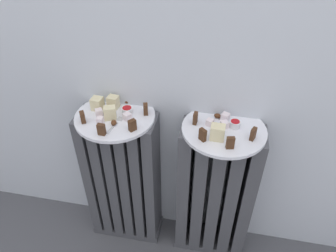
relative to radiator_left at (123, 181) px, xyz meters
The scene contains 30 objects.
radiator_left is the anchor object (origin of this frame).
radiator_right 0.40m from the radiator_left, ahead, with size 0.32×0.14×0.67m.
plate_left 0.34m from the radiator_left, ahead, with size 0.29×0.29×0.01m, color white.
plate_right 0.53m from the radiator_left, ahead, with size 0.29×0.29×0.01m, color white.
dark_cake_slice_left_0 0.39m from the radiator_left, 147.98° to the right, with size 0.03×0.02×0.04m, color #472B19.
dark_cake_slice_left_1 0.39m from the radiator_left, 93.35° to the right, with size 0.03×0.02×0.04m, color #472B19.
dark_cake_slice_left_2 0.39m from the radiator_left, 38.73° to the right, with size 0.03×0.02×0.04m, color #472B19.
dark_cake_slice_left_3 0.39m from the radiator_left, 15.90° to the left, with size 0.03×0.02×0.04m, color #472B19.
marble_cake_slice_left_0 0.38m from the radiator_left, 112.26° to the right, with size 0.04×0.03×0.05m, color beige.
marble_cake_slice_left_1 0.38m from the radiator_left, 159.99° to the left, with size 0.04×0.04×0.05m, color beige.
marble_cake_slice_left_2 0.38m from the radiator_left, 112.72° to the left, with size 0.04×0.03×0.05m, color beige.
turkish_delight_left_0 0.36m from the radiator_left, 146.30° to the left, with size 0.02×0.02×0.02m, color white.
turkish_delight_left_1 0.37m from the radiator_left, 15.54° to the right, with size 0.02×0.02×0.02m, color white.
turkish_delight_left_2 0.37m from the radiator_left, 124.29° to the right, with size 0.02×0.02×0.02m, color white.
turkish_delight_left_3 0.37m from the radiator_left, behind, with size 0.02×0.02×0.02m, color white.
medjool_date_left_0 0.37m from the radiator_left, 73.34° to the left, with size 0.03×0.01×0.02m, color #4C2814.
medjool_date_left_1 0.36m from the radiator_left, 74.24° to the right, with size 0.03×0.02×0.02m, color #4C2814.
jam_bowl_left 0.37m from the radiator_left, 34.46° to the left, with size 0.04×0.04×0.02m.
dark_cake_slice_right_0 0.47m from the radiator_left, ahead, with size 0.03×0.01×0.04m, color #472B19.
dark_cake_slice_right_1 0.50m from the radiator_left, 13.27° to the right, with size 0.03×0.01×0.04m, color #472B19.
dark_cake_slice_right_2 0.57m from the radiator_left, 13.47° to the right, with size 0.03×0.01×0.04m, color #472B19.
dark_cake_slice_right_3 0.62m from the radiator_left, ahead, with size 0.03×0.01×0.04m, color #472B19.
marble_cake_slice_right_0 0.53m from the radiator_left, ahead, with size 0.05×0.04×0.05m, color beige.
turkish_delight_right_0 0.54m from the radiator_left, ahead, with size 0.03×0.03×0.03m, color white.
turkish_delight_right_1 0.54m from the radiator_left, ahead, with size 0.02×0.02×0.02m, color white.
turkish_delight_right_2 0.50m from the radiator_left, ahead, with size 0.02×0.02×0.02m, color white.
medjool_date_right_0 0.52m from the radiator_left, ahead, with size 0.02×0.02×0.02m, color #4C2814.
medjool_date_right_1 0.51m from the radiator_left, ahead, with size 0.02×0.02×0.01m, color #4C2814.
jam_bowl_right 0.56m from the radiator_left, ahead, with size 0.04×0.04×0.03m.
fork 0.36m from the radiator_left, 67.17° to the right, with size 0.03×0.10×0.00m.
Camera 1 is at (0.17, -0.59, 1.35)m, focal length 33.50 mm.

